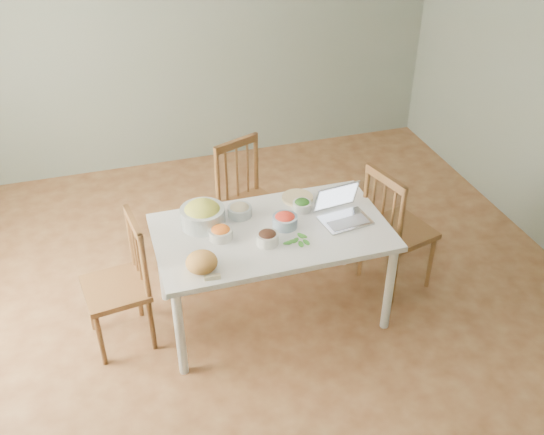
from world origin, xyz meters
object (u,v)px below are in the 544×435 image
object	(u,v)px
chair_far	(252,205)
laptop	(347,208)
chair_left	(115,286)
chair_right	(400,227)
bowl_squash	(203,214)
dining_table	(272,273)
bread_boule	(202,262)

from	to	relation	value
chair_far	laptop	bearing A→B (deg)	-80.00
chair_left	chair_right	size ratio (longest dim) A/B	0.95
laptop	chair_far	bearing A→B (deg)	114.37
chair_right	bowl_squash	distance (m)	1.46
dining_table	chair_left	xyz separation A→B (m)	(-1.05, 0.05, 0.11)
dining_table	bowl_squash	xyz separation A→B (m)	(-0.42, 0.19, 0.45)
dining_table	bread_boule	distance (m)	0.73
chair_right	chair_far	bearing A→B (deg)	41.84
dining_table	chair_right	xyz separation A→B (m)	(0.99, 0.07, 0.13)
chair_left	chair_right	distance (m)	2.05
dining_table	laptop	world-z (taller)	laptop
dining_table	chair_left	bearing A→B (deg)	177.50
dining_table	chair_left	size ratio (longest dim) A/B	1.65
chair_far	chair_right	distance (m)	1.13
bread_boule	bowl_squash	world-z (taller)	bowl_squash
chair_right	laptop	xyz separation A→B (m)	(-0.49, -0.12, 0.34)
dining_table	chair_left	distance (m)	1.06
chair_far	bowl_squash	xyz separation A→B (m)	(-0.47, -0.50, 0.33)
laptop	bread_boule	bearing A→B (deg)	-174.56
chair_far	chair_right	xyz separation A→B (m)	(0.94, -0.63, 0.01)
chair_left	bowl_squash	world-z (taller)	chair_left
dining_table	chair_left	world-z (taller)	chair_left
chair_far	chair_right	size ratio (longest dim) A/B	0.98
chair_right	chair_left	bearing A→B (deg)	75.91
dining_table	chair_right	size ratio (longest dim) A/B	1.56
chair_right	laptop	bearing A→B (deg)	88.72
bowl_squash	laptop	size ratio (longest dim) A/B	0.92
bread_boule	laptop	world-z (taller)	laptop
chair_left	chair_far	bearing A→B (deg)	112.92
chair_right	bowl_squash	bearing A→B (deg)	70.16
chair_far	laptop	size ratio (longest dim) A/B	3.01
dining_table	chair_far	world-z (taller)	chair_far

